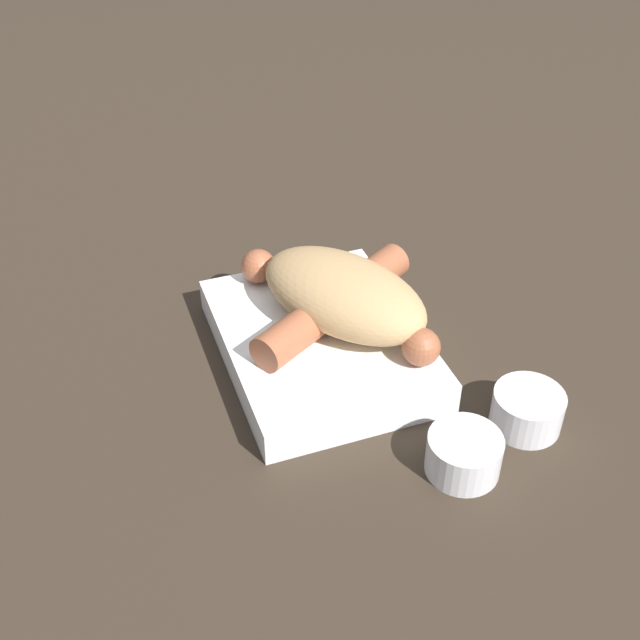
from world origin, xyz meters
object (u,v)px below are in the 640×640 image
(food_tray, at_px, (320,343))
(condiment_cup_near, at_px, (464,456))
(condiment_cup_far, at_px, (527,412))
(sausage, at_px, (334,304))
(bread_roll, at_px, (343,294))

(food_tray, height_order, condiment_cup_near, condiment_cup_near)
(condiment_cup_near, relative_size, condiment_cup_far, 1.00)
(sausage, bearing_deg, condiment_cup_far, 36.97)
(bread_roll, xyz_separation_m, sausage, (-0.00, -0.01, -0.01))
(condiment_cup_far, bearing_deg, bread_roll, -144.11)
(bread_roll, bearing_deg, food_tray, -73.87)
(bread_roll, relative_size, sausage, 0.98)
(bread_roll, xyz_separation_m, condiment_cup_far, (0.13, 0.10, -0.04))
(bread_roll, height_order, sausage, bread_roll)
(condiment_cup_near, bearing_deg, condiment_cup_far, 109.63)
(food_tray, xyz_separation_m, sausage, (-0.01, 0.02, 0.03))
(food_tray, height_order, bread_roll, bread_roll)
(condiment_cup_near, bearing_deg, food_tray, -160.37)
(sausage, bearing_deg, food_tray, -58.54)
(food_tray, xyz_separation_m, condiment_cup_far, (0.13, 0.12, -0.00))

